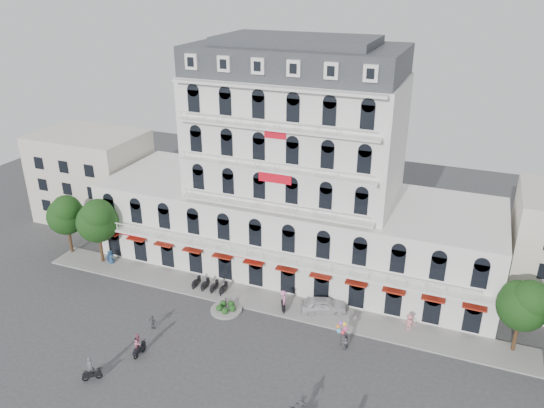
% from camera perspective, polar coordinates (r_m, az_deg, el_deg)
% --- Properties ---
extents(ground, '(120.00, 120.00, 0.00)m').
position_cam_1_polar(ground, '(49.90, -4.88, -15.79)').
color(ground, '#38383A').
rests_on(ground, ground).
extents(sidewalk, '(53.00, 4.00, 0.16)m').
position_cam_1_polar(sidewalk, '(56.39, -0.79, -10.36)').
color(sidewalk, gray).
rests_on(sidewalk, ground).
extents(main_building, '(45.00, 15.00, 25.80)m').
position_cam_1_polar(main_building, '(59.25, 2.47, 2.19)').
color(main_building, silver).
rests_on(main_building, ground).
extents(flank_building_west, '(14.00, 10.00, 12.00)m').
position_cam_1_polar(flank_building_west, '(76.72, -18.73, 2.87)').
color(flank_building_west, beige).
rests_on(flank_building_west, ground).
extents(traffic_island, '(3.20, 3.20, 1.60)m').
position_cam_1_polar(traffic_island, '(55.10, -4.95, -11.15)').
color(traffic_island, gray).
rests_on(traffic_island, ground).
extents(parked_scooter_row, '(4.40, 1.80, 1.10)m').
position_cam_1_polar(parked_scooter_row, '(58.62, -6.69, -9.18)').
color(parked_scooter_row, black).
rests_on(parked_scooter_row, ground).
extents(tree_west_outer, '(4.50, 4.48, 7.76)m').
position_cam_1_polar(tree_west_outer, '(67.56, -21.29, -0.94)').
color(tree_west_outer, '#382314').
rests_on(tree_west_outer, ground).
extents(tree_west_inner, '(4.76, 4.76, 8.25)m').
position_cam_1_polar(tree_west_inner, '(63.94, -18.29, -1.55)').
color(tree_west_inner, '#382314').
rests_on(tree_west_inner, ground).
extents(tree_east_inner, '(4.40, 4.37, 7.57)m').
position_cam_1_polar(tree_east_inner, '(51.81, 25.45, -9.60)').
color(tree_east_inner, '#382314').
rests_on(tree_east_inner, ground).
extents(parked_car, '(5.05, 3.51, 1.60)m').
position_cam_1_polar(parked_car, '(54.72, 5.57, -10.77)').
color(parked_car, silver).
rests_on(parked_car, ground).
extents(rider_west, '(1.43, 1.18, 2.29)m').
position_cam_1_polar(rider_west, '(48.99, -18.89, -16.51)').
color(rider_west, black).
rests_on(rider_west, ground).
extents(rider_southwest, '(0.74, 1.70, 2.30)m').
position_cam_1_polar(rider_southwest, '(50.35, -14.15, -14.41)').
color(rider_southwest, black).
rests_on(rider_southwest, ground).
extents(rider_center, '(1.13, 1.60, 2.34)m').
position_cam_1_polar(rider_center, '(54.41, 1.22, -10.29)').
color(rider_center, black).
rests_on(rider_center, ground).
extents(pedestrian_left, '(1.04, 0.96, 1.79)m').
position_cam_1_polar(pedestrian_left, '(65.35, -16.93, -5.51)').
color(pedestrian_left, navy).
rests_on(pedestrian_left, ground).
extents(pedestrian_mid, '(0.90, 0.40, 1.52)m').
position_cam_1_polar(pedestrian_mid, '(53.45, -12.71, -12.30)').
color(pedestrian_mid, '#525459').
rests_on(pedestrian_mid, ground).
extents(pedestrian_right, '(1.25, 0.75, 1.89)m').
position_cam_1_polar(pedestrian_right, '(53.46, 14.56, -12.26)').
color(pedestrian_right, '#D5717B').
rests_on(pedestrian_right, ground).
extents(pedestrian_far, '(0.70, 0.60, 1.63)m').
position_cam_1_polar(pedestrian_far, '(65.53, -17.10, -5.53)').
color(pedestrian_far, navy).
rests_on(pedestrian_far, ground).
extents(balloon_vendor, '(1.44, 1.34, 2.45)m').
position_cam_1_polar(balloon_vendor, '(50.10, 7.72, -13.92)').
color(balloon_vendor, '#515157').
rests_on(balloon_vendor, ground).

